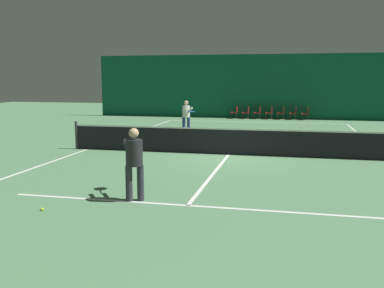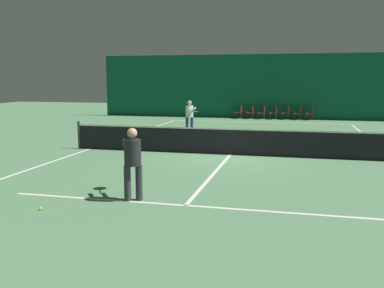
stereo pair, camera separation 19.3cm
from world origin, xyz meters
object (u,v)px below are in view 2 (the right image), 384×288
at_px(courtside_chair_2, 263,112).
at_px(tennis_net, 231,141).
at_px(player_near, 133,158).
at_px(player_far, 190,114).
at_px(courtside_chair_3, 274,112).
at_px(courtside_chair_5, 299,113).
at_px(courtside_chair_6, 311,113).
at_px(courtside_chair_1, 251,112).
at_px(tennis_ball, 41,208).
at_px(courtside_chair_0, 239,112).
at_px(courtside_chair_4, 286,112).

bearing_deg(courtside_chair_2, tennis_net, -0.23).
height_order(player_near, player_far, player_near).
height_order(courtside_chair_3, courtside_chair_5, same).
bearing_deg(courtside_chair_2, courtside_chair_6, 90.00).
height_order(courtside_chair_1, tennis_ball, courtside_chair_1).
bearing_deg(courtside_chair_3, courtside_chair_2, -90.00).
bearing_deg(courtside_chair_6, courtside_chair_0, -90.00).
xyz_separation_m(player_near, courtside_chair_0, (-0.26, 20.38, -0.47)).
relative_size(courtside_chair_6, tennis_ball, 12.73).
bearing_deg(tennis_net, courtside_chair_1, 92.95).
relative_size(player_near, courtside_chair_2, 1.94).
xyz_separation_m(courtside_chair_3, tennis_ball, (-3.69, -21.54, -0.45)).
relative_size(courtside_chair_0, tennis_ball, 12.73).
xyz_separation_m(courtside_chair_3, courtside_chair_6, (2.36, 0.00, 0.00)).
distance_m(courtside_chair_0, courtside_chair_1, 0.79).
bearing_deg(player_far, tennis_net, -2.18).
bearing_deg(courtside_chair_0, player_near, 0.73).
relative_size(courtside_chair_4, tennis_ball, 12.73).
bearing_deg(courtside_chair_0, courtside_chair_5, 90.00).
distance_m(courtside_chair_1, tennis_ball, 21.65).
relative_size(player_near, courtside_chair_1, 1.94).
xyz_separation_m(player_near, courtside_chair_3, (2.10, 20.38, -0.47)).
bearing_deg(courtside_chair_1, courtside_chair_6, 90.00).
bearing_deg(player_far, courtside_chair_6, 114.48).
xyz_separation_m(courtside_chair_0, courtside_chair_6, (4.71, 0.00, 0.00)).
bearing_deg(player_far, courtside_chair_4, 122.13).
bearing_deg(courtside_chair_3, courtside_chair_5, 90.00).
relative_size(tennis_net, player_far, 7.40).
xyz_separation_m(courtside_chair_5, courtside_chair_6, (0.79, 0.00, 0.00)).
relative_size(courtside_chair_2, courtside_chair_4, 1.00).
bearing_deg(courtside_chair_0, courtside_chair_1, 90.00).
bearing_deg(player_near, tennis_net, -37.67).
height_order(tennis_net, courtside_chair_6, tennis_net).
bearing_deg(courtside_chair_4, tennis_ball, -11.74).
height_order(player_far, courtside_chair_0, player_far).
bearing_deg(courtside_chair_2, courtside_chair_3, 90.00).
bearing_deg(courtside_chair_6, courtside_chair_1, -90.00).
height_order(courtside_chair_0, tennis_ball, courtside_chair_0).
xyz_separation_m(player_near, courtside_chair_5, (3.67, 20.38, -0.47)).
bearing_deg(courtside_chair_3, player_near, -5.87).
relative_size(player_far, courtside_chair_3, 1.93).
bearing_deg(courtside_chair_2, tennis_ball, -7.68).
bearing_deg(player_far, courtside_chair_5, 118.14).
distance_m(player_near, courtside_chair_4, 20.58).
bearing_deg(courtside_chair_4, player_near, -8.05).
height_order(courtside_chair_1, courtside_chair_4, same).
bearing_deg(tennis_ball, tennis_net, 69.00).
relative_size(courtside_chair_3, courtside_chair_4, 1.00).
height_order(courtside_chair_6, tennis_ball, courtside_chair_6).
relative_size(player_near, player_far, 1.01).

